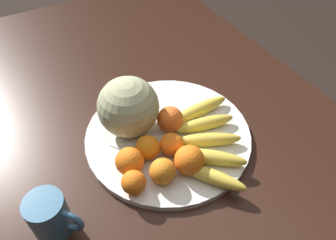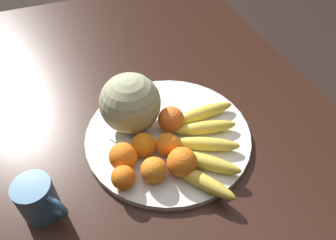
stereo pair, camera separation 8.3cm
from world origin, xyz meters
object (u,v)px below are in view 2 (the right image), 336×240
orange_back_right (154,170)px  orange_top_small (182,162)px  orange_front_left (171,120)px  fruit_bowl (168,135)px  orange_side_extra (168,145)px  ceramic_mug (39,200)px  melon (130,103)px  orange_mid_center (123,156)px  orange_back_left (123,177)px  banana_bunch (204,144)px  kitchen_table (161,136)px  produce_tag (125,142)px  orange_front_right (144,145)px

orange_back_right → orange_top_small: orange_top_small is taller
orange_top_small → orange_front_left: bearing=-11.0°
fruit_bowl → orange_side_extra: (-0.06, 0.02, 0.04)m
orange_side_extra → ceramic_mug: size_ratio=0.57×
orange_side_extra → melon: bearing=23.7°
ceramic_mug → orange_front_left: bearing=-71.3°
orange_mid_center → orange_back_left: bearing=164.0°
banana_bunch → orange_back_right: orange_back_right is taller
kitchen_table → orange_top_small: bearing=174.4°
melon → produce_tag: melon is taller
fruit_bowl → banana_bunch: 0.11m
melon → orange_front_right: size_ratio=2.57×
kitchen_table → orange_back_right: 0.25m
orange_back_right → melon: bearing=-0.8°
fruit_bowl → produce_tag: 0.12m
banana_bunch → ceramic_mug: ceramic_mug is taller
banana_bunch → orange_front_left: orange_front_left is taller
orange_front_right → orange_back_right: same height
orange_mid_center → orange_top_small: (-0.07, -0.12, 0.00)m
kitchen_table → ceramic_mug: size_ratio=15.72×
orange_mid_center → orange_back_left: orange_mid_center is taller
kitchen_table → fruit_bowl: 0.12m
orange_front_left → orange_side_extra: bearing=152.8°
orange_back_left → orange_side_extra: orange_side_extra is taller
orange_front_left → orange_back_right: 0.16m
kitchen_table → produce_tag: produce_tag is taller
fruit_bowl → ceramic_mug: size_ratio=4.23×
kitchen_table → fruit_bowl: bearing=175.3°
orange_top_small → produce_tag: bearing=37.5°
banana_bunch → orange_front_left: size_ratio=4.29×
orange_back_left → orange_side_extra: (0.05, -0.13, 0.00)m
orange_front_left → orange_front_right: bearing=119.6°
fruit_bowl → orange_front_left: (0.01, -0.01, 0.04)m
melon → ceramic_mug: 0.31m
orange_side_extra → banana_bunch: bearing=-103.6°
fruit_bowl → ceramic_mug: bearing=107.5°
fruit_bowl → orange_front_left: size_ratio=6.31×
ceramic_mug → produce_tag: bearing=-62.4°
orange_front_right → orange_back_right: bearing=178.6°
produce_tag → orange_mid_center: bearing=130.8°
orange_back_right → orange_top_small: 0.07m
fruit_bowl → produce_tag: size_ratio=5.10×
fruit_bowl → melon: bearing=50.5°
melon → ceramic_mug: bearing=123.6°
orange_back_right → produce_tag: 0.14m
orange_back_left → orange_side_extra: 0.14m
kitchen_table → melon: 0.20m
orange_front_right → orange_mid_center: orange_mid_center is taller
ceramic_mug → orange_top_small: bearing=-93.4°
banana_bunch → orange_front_right: (0.04, 0.14, 0.01)m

